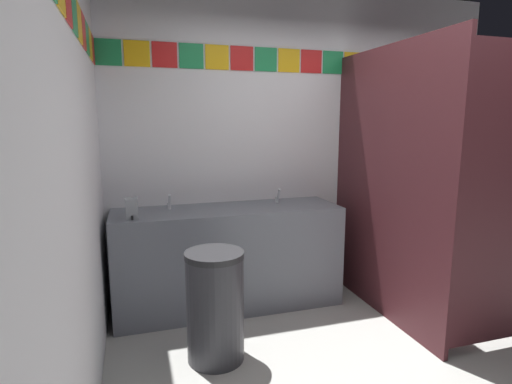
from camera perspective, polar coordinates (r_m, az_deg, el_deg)
ground_plane at (r=2.97m, az=21.28°, el=-23.32°), size 8.22×8.22×0.00m
wall_back at (r=3.95m, az=7.24°, el=7.02°), size 3.74×0.09×2.79m
wall_side at (r=1.94m, az=-25.53°, el=3.26°), size 0.09×3.30×2.79m
vanity_counter at (r=3.55m, az=-3.86°, el=-8.99°), size 1.91×0.57×0.87m
faucet_left at (r=3.44m, az=-12.05°, el=-1.58°), size 0.04×0.10×0.14m
faucet_right at (r=3.65m, az=3.05°, el=-0.74°), size 0.04×0.10×0.14m
soap_dispenser at (r=3.18m, az=-17.01°, el=-2.27°), size 0.09×0.09×0.16m
stall_divider at (r=3.33m, az=22.55°, el=0.41°), size 0.92×1.55×2.18m
toilet at (r=4.21m, az=20.68°, el=-8.60°), size 0.39×0.49×0.74m
trash_bin at (r=2.83m, az=-5.74°, el=-15.62°), size 0.39×0.39×0.75m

